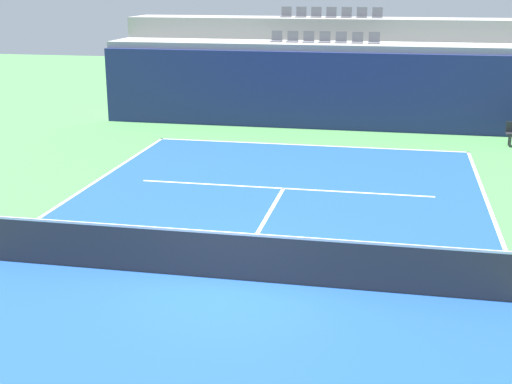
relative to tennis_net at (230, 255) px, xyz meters
The scene contains 11 objects.
ground_plane 0.51m from the tennis_net, ahead, with size 80.00×80.00×0.00m, color #4C8C4C.
court_surface 0.50m from the tennis_net, ahead, with size 11.00×24.00×0.01m, color #1E4C99.
baseline_far 11.96m from the tennis_net, 90.00° to the left, with size 11.00×0.10×0.00m, color white.
service_line_far 6.42m from the tennis_net, 90.00° to the left, with size 8.26×0.10×0.00m, color white.
centre_service_line 3.24m from the tennis_net, 90.00° to the left, with size 0.10×6.40×0.00m, color white.
back_wall 15.04m from the tennis_net, 90.00° to the left, with size 17.50×0.30×2.98m, color navy.
stands_tier_lower 16.40m from the tennis_net, 90.00° to the left, with size 17.50×2.40×3.23m, color #9E9E99.
stands_tier_upper 18.82m from the tennis_net, 90.00° to the left, with size 17.50×2.40×4.09m, color #9E9E99.
seating_row_lower 16.70m from the tennis_net, 90.00° to the left, with size 4.35×0.44×0.44m.
seating_row_upper 19.21m from the tennis_net, 90.00° to the left, with size 4.35×0.44×0.44m.
tennis_net is the anchor object (origin of this frame).
Camera 1 is at (2.97, -12.29, 5.55)m, focal length 49.48 mm.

